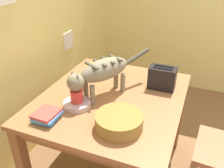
% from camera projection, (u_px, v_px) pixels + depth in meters
% --- Properties ---
extents(wall_rear, '(4.26, 0.11, 2.50)m').
position_uv_depth(wall_rear, '(0.00, 17.00, 1.74)').
color(wall_rear, '#ECD876').
rests_on(wall_rear, ground_plane).
extents(dining_table, '(1.13, 0.99, 0.75)m').
position_uv_depth(dining_table, '(112.00, 106.00, 1.80)').
color(dining_table, '#9D643A').
rests_on(dining_table, ground_plane).
extents(cat, '(0.65, 0.40, 0.28)m').
position_uv_depth(cat, '(101.00, 72.00, 1.66)').
color(cat, '#807658').
rests_on(cat, dining_table).
extents(saucer_bowl, '(0.19, 0.19, 0.04)m').
position_uv_depth(saucer_bowl, '(77.00, 104.00, 1.63)').
color(saucer_bowl, '#C0ACA8').
rests_on(saucer_bowl, dining_table).
extents(coffee_mug, '(0.12, 0.08, 0.09)m').
position_uv_depth(coffee_mug, '(77.00, 96.00, 1.61)').
color(coffee_mug, red).
rests_on(coffee_mug, saucer_bowl).
extents(magazine, '(0.27, 0.21, 0.01)m').
position_uv_depth(magazine, '(95.00, 69.00, 2.15)').
color(magazine, gold).
rests_on(magazine, dining_table).
extents(book_stack, '(0.17, 0.16, 0.06)m').
position_uv_depth(book_stack, '(47.00, 115.00, 1.50)').
color(book_stack, '#3686C5').
rests_on(book_stack, dining_table).
extents(wicker_basket, '(0.28, 0.28, 0.09)m').
position_uv_depth(wicker_basket, '(119.00, 121.00, 1.42)').
color(wicker_basket, olive).
rests_on(wicker_basket, dining_table).
extents(toaster, '(0.12, 0.20, 0.18)m').
position_uv_depth(toaster, '(162.00, 78.00, 1.82)').
color(toaster, black).
rests_on(toaster, dining_table).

